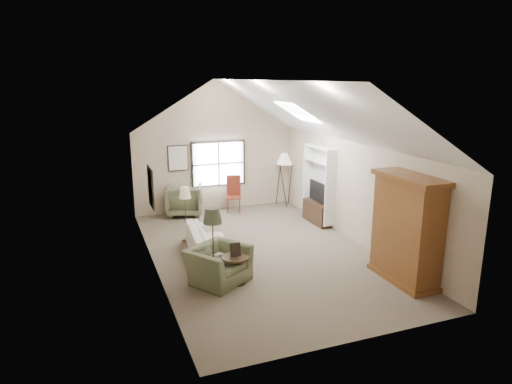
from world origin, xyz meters
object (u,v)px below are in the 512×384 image
object	(u,v)px
sofa	(210,242)
armchair_far	(185,200)
coffee_table	(217,259)
side_chair	(234,194)
armchair_near	(218,264)
side_table	(235,270)
armoire	(407,229)

from	to	relation	value
sofa	armchair_far	distance (m)	3.42
coffee_table	side_chair	bearing A→B (deg)	67.22
armchair_near	armchair_far	xyz separation A→B (m)	(0.34, 4.82, 0.10)
side_chair	sofa	bearing A→B (deg)	-98.08
armchair_near	side_chair	bearing A→B (deg)	34.89
armchair_near	coffee_table	world-z (taller)	armchair_near
armchair_far	side_table	size ratio (longest dim) A/B	1.80
armoire	armchair_near	bearing A→B (deg)	160.34
armchair_far	side_chair	distance (m)	1.51
armoire	sofa	xyz separation A→B (m)	(-3.37, 2.68, -0.77)
armchair_near	side_table	distance (m)	0.37
coffee_table	armoire	bearing A→B (deg)	-29.14
armchair_far	side_chair	world-z (taller)	side_chair
armoire	side_chair	bearing A→B (deg)	106.41
armchair_far	side_chair	bearing A→B (deg)	-170.73
armchair_near	sofa	bearing A→B (deg)	48.34
armoire	armchair_far	bearing A→B (deg)	117.95
side_chair	side_table	bearing A→B (deg)	-88.89
armchair_near	armoire	bearing A→B (deg)	-53.25
armchair_far	side_table	bearing A→B (deg)	105.93
coffee_table	armchair_near	bearing A→B (deg)	-103.12
side_table	side_chair	xyz separation A→B (m)	(1.53, 4.83, 0.27)
side_table	side_chair	size ratio (longest dim) A/B	0.52
armoire	coffee_table	world-z (taller)	armoire
coffee_table	side_table	bearing A→B (deg)	-79.61
sofa	coffee_table	xyz separation A→B (m)	(-0.05, -0.77, -0.11)
armoire	armchair_far	distance (m)	6.93
side_chair	armoire	bearing A→B (deg)	-54.91
coffee_table	side_chair	world-z (taller)	side_chair
side_table	sofa	bearing A→B (deg)	93.58
sofa	side_table	distance (m)	1.60
armoire	side_chair	size ratio (longest dim) A/B	1.98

